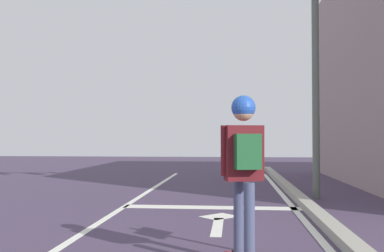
# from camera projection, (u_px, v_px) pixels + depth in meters

# --- Properties ---
(lane_line_center) EXTENTS (0.12, 20.00, 0.01)m
(lane_line_center) POSITION_uv_depth(u_px,v_px,m) (90.00, 228.00, 6.46)
(lane_line_center) COLOR white
(lane_line_center) RESTS_ON ground
(lane_line_curbside) EXTENTS (0.12, 20.00, 0.01)m
(lane_line_curbside) POSITION_uv_depth(u_px,v_px,m) (315.00, 233.00, 6.16)
(lane_line_curbside) COLOR white
(lane_line_curbside) RESTS_ON ground
(stop_bar) EXTENTS (3.41, 0.40, 0.01)m
(stop_bar) POSITION_uv_depth(u_px,v_px,m) (212.00, 207.00, 8.41)
(stop_bar) COLOR white
(stop_bar) RESTS_ON ground
(lane_arrow_stem) EXTENTS (0.16, 1.40, 0.01)m
(lane_arrow_stem) POSITION_uv_depth(u_px,v_px,m) (217.00, 226.00, 6.61)
(lane_arrow_stem) COLOR white
(lane_arrow_stem) RESTS_ON ground
(lane_arrow_head) EXTENTS (0.71, 0.71, 0.01)m
(lane_arrow_head) POSITION_uv_depth(u_px,v_px,m) (219.00, 216.00, 7.45)
(lane_arrow_head) COLOR white
(lane_arrow_head) RESTS_ON ground
(curb_strip) EXTENTS (0.24, 24.00, 0.14)m
(curb_strip) POSITION_uv_depth(u_px,v_px,m) (333.00, 228.00, 6.14)
(curb_strip) COLOR #9C9A8C
(curb_strip) RESTS_ON ground
(skater) EXTENTS (0.46, 0.63, 1.72)m
(skater) POSITION_uv_depth(u_px,v_px,m) (244.00, 155.00, 4.56)
(skater) COLOR #434B6A
(skater) RESTS_ON skateboard
(traffic_signal_mast) EXTENTS (5.38, 0.34, 5.91)m
(traffic_signal_mast) POSITION_uv_depth(u_px,v_px,m) (246.00, 7.00, 9.95)
(traffic_signal_mast) COLOR #5B6458
(traffic_signal_mast) RESTS_ON ground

